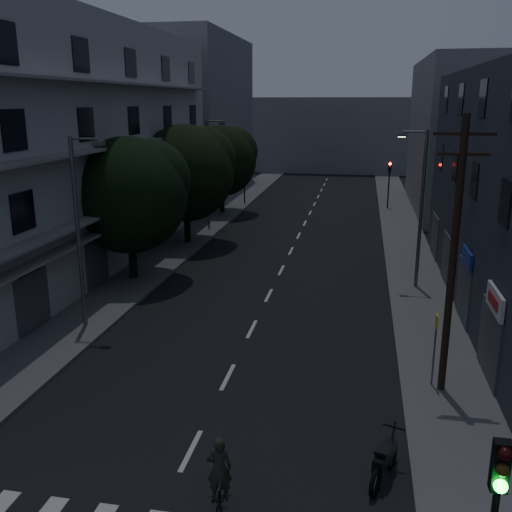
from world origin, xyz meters
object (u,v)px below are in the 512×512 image
(utility_pole, at_px, (454,253))
(bus_stop_sign, at_px, (435,337))
(traffic_signal_near, at_px, (496,504))
(cyclist, at_px, (220,489))
(motorcycle, at_px, (384,461))

(utility_pole, height_order, bus_stop_sign, utility_pole)
(traffic_signal_near, bearing_deg, cyclist, 154.26)
(traffic_signal_near, relative_size, bus_stop_sign, 1.62)
(bus_stop_sign, bearing_deg, cyclist, -127.49)
(utility_pole, bearing_deg, bus_stop_sign, 137.92)
(traffic_signal_near, distance_m, utility_pole, 9.81)
(cyclist, bearing_deg, utility_pole, 35.65)
(bus_stop_sign, height_order, motorcycle, bus_stop_sign)
(traffic_signal_near, bearing_deg, motorcycle, 108.12)
(utility_pole, xyz_separation_m, bus_stop_sign, (-0.28, 0.26, -2.98))
(bus_stop_sign, height_order, cyclist, bus_stop_sign)
(utility_pole, distance_m, cyclist, 10.09)
(utility_pole, distance_m, bus_stop_sign, 3.00)
(bus_stop_sign, xyz_separation_m, cyclist, (-5.60, -7.31, -1.19))
(bus_stop_sign, relative_size, motorcycle, 1.26)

